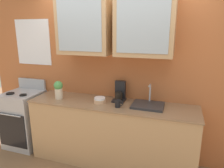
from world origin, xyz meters
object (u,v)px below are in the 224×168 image
stove_range (25,119)px  sink_faucet (148,105)px  coffee_maker (120,93)px  cup_near_sink (118,104)px  bowl_stack (100,100)px  vase (59,89)px

stove_range → sink_faucet: sink_faucet is taller
coffee_maker → cup_near_sink: bearing=-78.3°
cup_near_sink → bowl_stack: bearing=164.4°
stove_range → coffee_maker: bearing=5.3°
bowl_stack → cup_near_sink: size_ratio=1.45×
vase → coffee_maker: (0.90, 0.20, -0.04)m
sink_faucet → vase: (-1.33, -0.10, 0.12)m
cup_near_sink → stove_range: bearing=176.2°
cup_near_sink → coffee_maker: (-0.06, 0.27, 0.06)m
cup_near_sink → coffee_maker: bearing=101.7°
stove_range → vase: bearing=-3.6°
coffee_maker → stove_range: bearing=-174.7°
bowl_stack → cup_near_sink: cup_near_sink is taller
sink_faucet → vase: sink_faucet is taller
bowl_stack → sink_faucet: bearing=6.8°
sink_faucet → coffee_maker: bearing=166.3°
vase → bowl_stack: bearing=1.3°
coffee_maker → sink_faucet: bearing=-13.7°
stove_range → coffee_maker: size_ratio=3.85×
sink_faucet → cup_near_sink: (-0.38, -0.16, 0.03)m
stove_range → cup_near_sink: bearing=-3.8°
bowl_stack → vase: (-0.66, -0.02, 0.11)m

